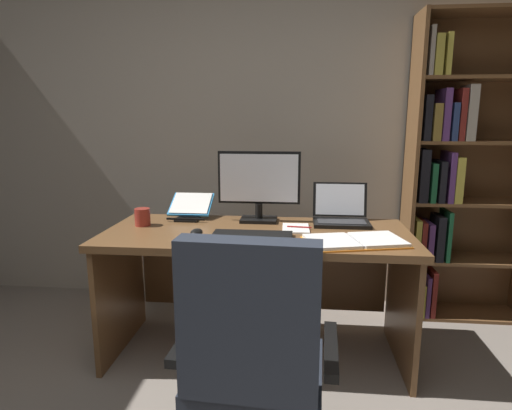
# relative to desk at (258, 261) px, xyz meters

# --- Properties ---
(wall_back) EXTENTS (5.33, 0.12, 2.57)m
(wall_back) POSITION_rel_desk_xyz_m (-0.07, 0.80, 0.74)
(wall_back) COLOR #A89E8E
(wall_back) RESTS_ON ground
(desk) EXTENTS (1.70, 0.73, 0.74)m
(desk) POSITION_rel_desk_xyz_m (0.00, 0.00, 0.00)
(desk) COLOR brown
(desk) RESTS_ON ground
(bookshelf) EXTENTS (0.83, 0.30, 2.02)m
(bookshelf) POSITION_rel_desk_xyz_m (1.28, 0.58, 0.45)
(bookshelf) COLOR brown
(bookshelf) RESTS_ON ground
(office_chair) EXTENTS (0.63, 0.60, 0.98)m
(office_chair) POSITION_rel_desk_xyz_m (0.07, -0.95, -0.13)
(office_chair) COLOR black
(office_chair) RESTS_ON ground
(monitor) EXTENTS (0.50, 0.16, 0.43)m
(monitor) POSITION_rel_desk_xyz_m (-0.01, 0.16, 0.42)
(monitor) COLOR black
(monitor) RESTS_ON desk
(laptop) EXTENTS (0.33, 0.27, 0.23)m
(laptop) POSITION_rel_desk_xyz_m (0.48, 0.16, 0.25)
(laptop) COLOR black
(laptop) RESTS_ON desk
(keyboard) EXTENTS (0.42, 0.15, 0.02)m
(keyboard) POSITION_rel_desk_xyz_m (-0.01, -0.22, 0.21)
(keyboard) COLOR black
(keyboard) RESTS_ON desk
(computer_mouse) EXTENTS (0.06, 0.10, 0.04)m
(computer_mouse) POSITION_rel_desk_xyz_m (-0.31, -0.22, 0.22)
(computer_mouse) COLOR black
(computer_mouse) RESTS_ON desk
(reading_stand_with_book) EXTENTS (0.26, 0.27, 0.14)m
(reading_stand_with_book) POSITION_rel_desk_xyz_m (-0.45, 0.22, 0.27)
(reading_stand_with_book) COLOR black
(reading_stand_with_book) RESTS_ON desk
(open_binder) EXTENTS (0.55, 0.38, 0.02)m
(open_binder) POSITION_rel_desk_xyz_m (0.51, -0.27, 0.21)
(open_binder) COLOR orange
(open_binder) RESTS_ON desk
(notepad) EXTENTS (0.16, 0.21, 0.01)m
(notepad) POSITION_rel_desk_xyz_m (0.22, -0.01, 0.21)
(notepad) COLOR white
(notepad) RESTS_ON desk
(pen) EXTENTS (0.14, 0.02, 0.01)m
(pen) POSITION_rel_desk_xyz_m (0.24, -0.01, 0.22)
(pen) COLOR maroon
(pen) RESTS_ON notepad
(coffee_mug) EXTENTS (0.09, 0.09, 0.10)m
(coffee_mug) POSITION_rel_desk_xyz_m (-0.68, -0.02, 0.25)
(coffee_mug) COLOR maroon
(coffee_mug) RESTS_ON desk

